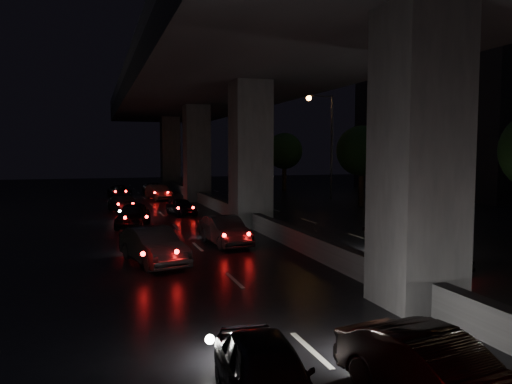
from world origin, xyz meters
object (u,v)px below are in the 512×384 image
viaduct (250,75)px  streetlight_far (326,134)px  car_0 (266,374)px  car_1 (435,373)px

viaduct → streetlight_far: (10.97, 13.00, -2.69)m
car_0 → car_1: (2.59, -0.86, 0.03)m
viaduct → car_1: size_ratio=21.41×
viaduct → car_0: bearing=-106.7°
streetlight_far → car_1: streetlight_far is taller
viaduct → car_1: viaduct is taller
streetlight_far → car_0: bearing=-117.5°
streetlight_far → car_0: streetlight_far is taller
viaduct → streetlight_far: viaduct is taller
streetlight_far → car_1: 36.07m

